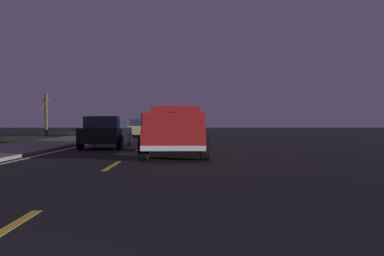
{
  "coord_description": "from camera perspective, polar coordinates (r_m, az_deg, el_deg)",
  "views": [
    {
      "loc": [
        -1.46,
        -2.03,
        1.22
      ],
      "look_at": [
        12.58,
        -2.36,
        1.04
      ],
      "focal_mm": 36.05,
      "sensor_mm": 36.0,
      "label": 1
    }
  ],
  "objects": [
    {
      "name": "sedan_tan",
      "position": [
        33.24,
        -7.55,
        -0.01
      ],
      "size": [
        4.43,
        2.06,
        1.54
      ],
      "color": "#9E845B",
      "rests_on": "ground"
    },
    {
      "name": "sidewalk_shoulder",
      "position": [
        29.51,
        -16.54,
        -1.53
      ],
      "size": [
        108.0,
        4.0,
        0.12
      ],
      "primitive_type": "cube",
      "color": "slate",
      "rests_on": "ground"
    },
    {
      "name": "pickup_truck",
      "position": [
        14.42,
        -2.46,
        -0.21
      ],
      "size": [
        5.43,
        2.3,
        1.87
      ],
      "color": "maroon",
      "rests_on": "ground"
    },
    {
      "name": "sedan_black",
      "position": [
        19.56,
        -12.5,
        -0.55
      ],
      "size": [
        4.43,
        2.07,
        1.54
      ],
      "color": "black",
      "rests_on": "ground"
    },
    {
      "name": "bare_tree_far",
      "position": [
        40.16,
        -20.77,
        2.05
      ],
      "size": [
        1.28,
        1.11,
        4.25
      ],
      "color": "#423323",
      "rests_on": "ground"
    },
    {
      "name": "lane_markings",
      "position": [
        30.67,
        -9.94,
        -1.53
      ],
      "size": [
        108.0,
        3.54,
        0.01
      ],
      "color": "yellow",
      "rests_on": "ground"
    },
    {
      "name": "sedan_blue",
      "position": [
        34.52,
        -1.59,
        0.03
      ],
      "size": [
        4.41,
        2.04,
        1.54
      ],
      "color": "navy",
      "rests_on": "ground"
    },
    {
      "name": "ground",
      "position": [
        28.56,
        -5.43,
        -1.7
      ],
      "size": [
        144.0,
        144.0,
        0.0
      ],
      "primitive_type": "plane",
      "color": "black"
    },
    {
      "name": "grass_verge",
      "position": [
        31.2,
        -25.44,
        -1.56
      ],
      "size": [
        108.0,
        6.0,
        0.01
      ],
      "primitive_type": "cube",
      "color": "#1E3819",
      "rests_on": "ground"
    }
  ]
}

